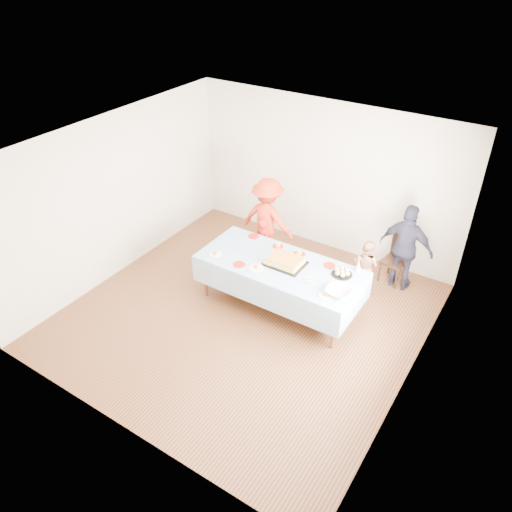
{
  "coord_description": "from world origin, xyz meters",
  "views": [
    {
      "loc": [
        3.33,
        -4.87,
        5.01
      ],
      "look_at": [
        -0.01,
        0.3,
        0.92
      ],
      "focal_mm": 35.0,
      "sensor_mm": 36.0,
      "label": 1
    }
  ],
  "objects_px": {
    "party_table": "(280,267)",
    "birthday_cake": "(285,261)",
    "dining_chair": "(398,256)",
    "adult_left": "(267,219)"
  },
  "relations": [
    {
      "from": "party_table",
      "to": "birthday_cake",
      "type": "height_order",
      "value": "birthday_cake"
    },
    {
      "from": "party_table",
      "to": "dining_chair",
      "type": "distance_m",
      "value": 2.1
    },
    {
      "from": "adult_left",
      "to": "dining_chair",
      "type": "bearing_deg",
      "value": -165.19
    },
    {
      "from": "party_table",
      "to": "adult_left",
      "type": "height_order",
      "value": "adult_left"
    },
    {
      "from": "birthday_cake",
      "to": "adult_left",
      "type": "relative_size",
      "value": 0.39
    },
    {
      "from": "party_table",
      "to": "birthday_cake",
      "type": "bearing_deg",
      "value": 35.23
    },
    {
      "from": "birthday_cake",
      "to": "adult_left",
      "type": "distance_m",
      "value": 1.42
    },
    {
      "from": "birthday_cake",
      "to": "dining_chair",
      "type": "relative_size",
      "value": 0.69
    },
    {
      "from": "party_table",
      "to": "adult_left",
      "type": "relative_size",
      "value": 1.65
    },
    {
      "from": "birthday_cake",
      "to": "dining_chair",
      "type": "bearing_deg",
      "value": 52.77
    }
  ]
}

